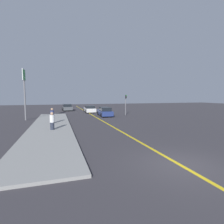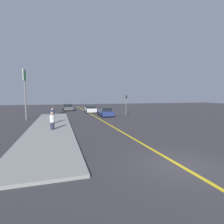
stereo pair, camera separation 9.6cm
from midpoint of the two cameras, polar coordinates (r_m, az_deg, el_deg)
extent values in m
plane|color=#38353A|center=(9.00, 21.70, -15.99)|extent=(120.00, 120.00, 0.00)
cube|color=gold|center=(25.28, -4.59, -1.96)|extent=(0.20, 60.00, 0.01)
cube|color=gray|center=(18.95, -19.20, -4.49)|extent=(3.91, 24.32, 0.15)
cube|color=navy|center=(27.80, -2.15, -0.22)|extent=(1.99, 4.88, 0.70)
cube|color=black|center=(27.52, -2.03, 1.02)|extent=(1.66, 2.71, 0.54)
cylinder|color=black|center=(29.13, -4.31, -0.40)|extent=(0.25, 0.62, 0.61)
cylinder|color=black|center=(29.44, -1.17, -0.32)|extent=(0.25, 0.62, 0.61)
cylinder|color=black|center=(26.22, -3.26, -1.03)|extent=(0.25, 0.62, 0.61)
cylinder|color=black|center=(26.56, 0.21, -0.94)|extent=(0.25, 0.62, 0.61)
cube|color=silver|center=(34.06, -7.06, 0.75)|extent=(1.89, 4.60, 0.66)
cube|color=black|center=(33.80, -7.00, 1.66)|extent=(1.63, 2.54, 0.46)
cylinder|color=black|center=(35.36, -8.75, 0.58)|extent=(0.23, 0.63, 0.62)
cylinder|color=black|center=(35.60, -6.04, 0.65)|extent=(0.23, 0.63, 0.62)
cylinder|color=black|center=(32.57, -8.16, 0.18)|extent=(0.23, 0.63, 0.62)
cylinder|color=black|center=(32.82, -5.23, 0.26)|extent=(0.23, 0.63, 0.62)
cube|color=#4C5156|center=(38.89, -14.17, 1.23)|extent=(2.06, 4.14, 0.68)
cube|color=black|center=(38.65, -14.17, 2.11)|extent=(1.74, 2.31, 0.53)
cylinder|color=black|center=(40.07, -15.59, 1.04)|extent=(0.26, 0.69, 0.68)
cylinder|color=black|center=(40.24, -13.10, 1.12)|extent=(0.26, 0.69, 0.68)
cylinder|color=black|center=(37.58, -15.29, 0.78)|extent=(0.26, 0.69, 0.68)
cylinder|color=black|center=(37.76, -12.64, 0.86)|extent=(0.26, 0.69, 0.68)
cylinder|color=#282D3D|center=(16.73, -18.73, -4.34)|extent=(0.35, 0.35, 0.67)
cylinder|color=silver|center=(16.64, -18.80, -2.07)|extent=(0.41, 0.41, 0.67)
sphere|color=tan|center=(16.59, -18.85, -0.46)|extent=(0.27, 0.27, 0.27)
cylinder|color=#282D3D|center=(20.53, -18.68, -2.51)|extent=(0.35, 0.35, 0.72)
cylinder|color=navy|center=(20.45, -18.74, -0.52)|extent=(0.41, 0.41, 0.72)
sphere|color=tan|center=(20.41, -18.79, 0.85)|extent=(0.27, 0.27, 0.27)
cylinder|color=slate|center=(28.64, 4.68, 2.24)|extent=(0.12, 0.12, 3.34)
cube|color=black|center=(28.43, 4.84, 5.03)|extent=(0.18, 0.18, 0.55)
sphere|color=green|center=(28.34, 4.91, 5.36)|extent=(0.14, 0.14, 0.14)
cylinder|color=slate|center=(25.43, -26.32, 3.43)|extent=(0.20, 0.20, 5.21)
cube|color=silver|center=(25.56, -26.62, 10.78)|extent=(0.08, 1.72, 1.45)
cube|color=#238438|center=(25.56, -26.62, 10.78)|extent=(0.12, 1.60, 1.33)
camera|label=1|loc=(0.05, -89.83, 0.02)|focal=28.00mm
camera|label=2|loc=(0.05, 90.17, -0.02)|focal=28.00mm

